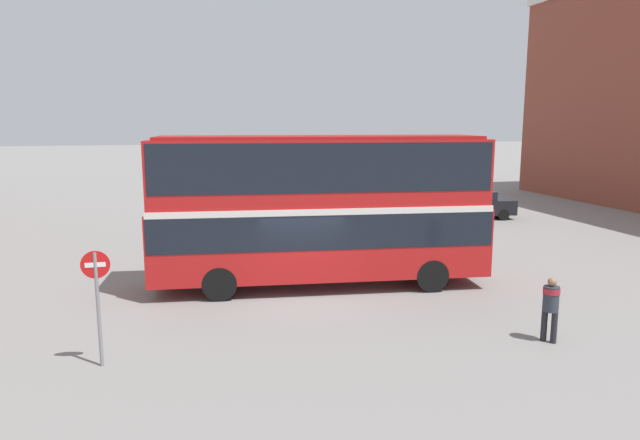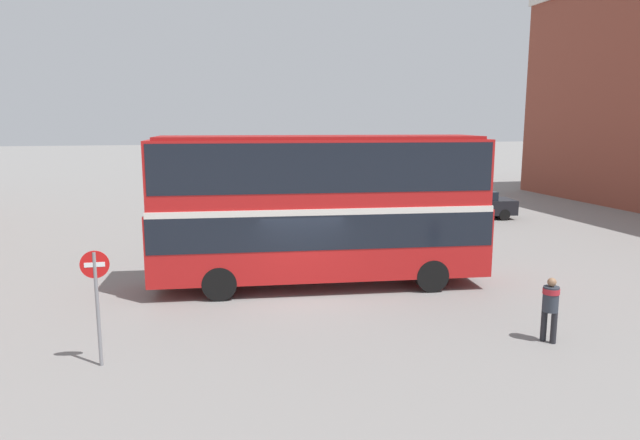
{
  "view_description": "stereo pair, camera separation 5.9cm",
  "coord_description": "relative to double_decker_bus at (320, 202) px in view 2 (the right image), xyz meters",
  "views": [
    {
      "loc": [
        -3.53,
        -16.56,
        5.36
      ],
      "look_at": [
        0.85,
        1.03,
        2.21
      ],
      "focal_mm": 32.0,
      "sensor_mm": 36.0,
      "label": 1
    },
    {
      "loc": [
        -3.48,
        -16.58,
        5.36
      ],
      "look_at": [
        0.85,
        1.03,
        2.21
      ],
      "focal_mm": 32.0,
      "sensor_mm": 36.0,
      "label": 2
    }
  ],
  "objects": [
    {
      "name": "parked_car_kerb_far",
      "position": [
        11.63,
        10.84,
        -2.02
      ],
      "size": [
        4.26,
        2.4,
        1.55
      ],
      "rotation": [
        0.0,
        0.0,
        -0.14
      ],
      "color": "black",
      "rests_on": "ground_plane"
    },
    {
      "name": "parked_car_kerb_near",
      "position": [
        3.93,
        9.64,
        -1.98
      ],
      "size": [
        4.5,
        1.93,
        1.62
      ],
      "rotation": [
        0.0,
        0.0,
        3.16
      ],
      "color": "silver",
      "rests_on": "ground_plane"
    },
    {
      "name": "no_entry_sign",
      "position": [
        -6.2,
        -4.87,
        -1.06
      ],
      "size": [
        0.61,
        0.08,
        2.62
      ],
      "color": "gray",
      "rests_on": "ground_plane"
    },
    {
      "name": "ground_plane",
      "position": [
        -0.85,
        -1.03,
        -2.8
      ],
      "size": [
        240.0,
        240.0,
        0.0
      ],
      "primitive_type": "plane",
      "color": "gray"
    },
    {
      "name": "pedestrian_foreground",
      "position": [
        4.29,
        -6.03,
        -1.81
      ],
      "size": [
        0.55,
        0.55,
        1.63
      ],
      "rotation": [
        0.0,
        0.0,
        3.7
      ],
      "color": "#232328",
      "rests_on": "ground_plane"
    },
    {
      "name": "double_decker_bus",
      "position": [
        0.0,
        0.0,
        0.0
      ],
      "size": [
        10.92,
        3.61,
        4.9
      ],
      "rotation": [
        0.0,
        0.0,
        -0.11
      ],
      "color": "red",
      "rests_on": "ground_plane"
    }
  ]
}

